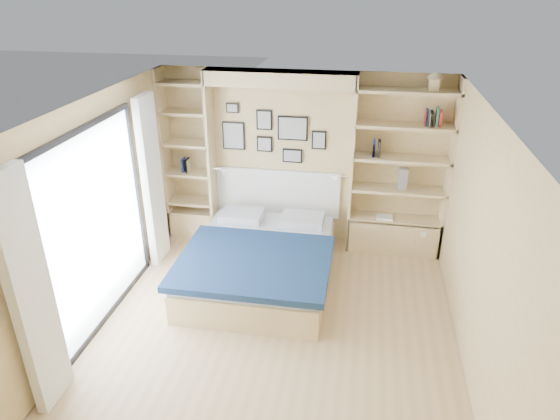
# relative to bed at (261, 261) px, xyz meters

# --- Properties ---
(ground) EXTENTS (4.50, 4.50, 0.00)m
(ground) POSITION_rel_bed_xyz_m (0.36, -0.97, -0.29)
(ground) COLOR tan
(ground) RESTS_ON ground
(room_shell) EXTENTS (4.50, 4.50, 4.50)m
(room_shell) POSITION_rel_bed_xyz_m (-0.02, 0.55, 0.79)
(room_shell) COLOR #D0B678
(room_shell) RESTS_ON ground
(bed) EXTENTS (1.83, 2.40, 1.07)m
(bed) POSITION_rel_bed_xyz_m (0.00, 0.00, 0.00)
(bed) COLOR #DDBC86
(bed) RESTS_ON ground
(photo_gallery) EXTENTS (1.48, 0.02, 0.82)m
(photo_gallery) POSITION_rel_bed_xyz_m (-0.09, 1.25, 1.32)
(photo_gallery) COLOR black
(photo_gallery) RESTS_ON ground
(reading_lamps) EXTENTS (1.92, 0.12, 0.15)m
(reading_lamps) POSITION_rel_bed_xyz_m (0.06, 1.03, 0.82)
(reading_lamps) COLOR silver
(reading_lamps) RESTS_ON ground
(shelf_decor) EXTENTS (3.53, 0.23, 2.03)m
(shelf_decor) POSITION_rel_bed_xyz_m (1.48, 1.09, 1.42)
(shelf_decor) COLOR #A51E1E
(shelf_decor) RESTS_ON ground
(deck_chair) EXTENTS (0.61, 0.86, 0.79)m
(deck_chair) POSITION_rel_bed_xyz_m (-2.85, -0.67, 0.09)
(deck_chair) COLOR tan
(deck_chair) RESTS_ON ground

